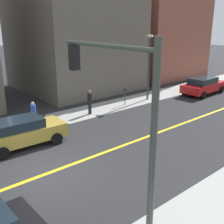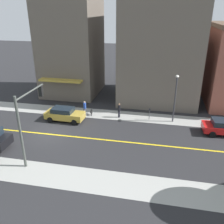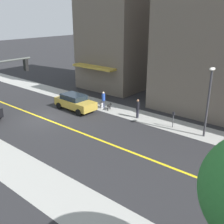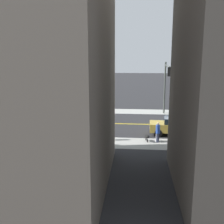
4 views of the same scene
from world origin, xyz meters
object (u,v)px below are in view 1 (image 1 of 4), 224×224
Objects in this scene: pedestrian_black_shirt at (90,101)px; pedestrian_blue_shirt at (33,114)px; fire_hydrant at (36,122)px; small_dog at (47,119)px; gold_sedan_left_curb at (23,132)px; traffic_light_mast at (122,103)px; street_lamp at (149,59)px; parking_meter at (125,94)px; red_sedan_left_curb at (203,85)px.

pedestrian_blue_shirt is at bearing 168.69° from pedestrian_black_shirt.
fire_hydrant reaches higher than small_dog.
gold_sedan_left_curb is 2.68× the size of pedestrian_blue_shirt.
traffic_light_mast is 11.58m from pedestrian_black_shirt.
parking_meter is at bearing -89.28° from street_lamp.
pedestrian_black_shirt is at bearing -88.86° from parking_meter.
street_lamp is at bearing -8.47° from pedestrian_black_shirt.
red_sedan_left_curb is at bearing 75.86° from parking_meter.
pedestrian_black_shirt is at bearing -89.04° from street_lamp.
red_sedan_left_curb is at bearing -110.42° from small_dog.
traffic_light_mast is at bearing -50.53° from street_lamp.
small_dog is at bearing 126.01° from pedestrian_blue_shirt.
parking_meter is 6.83m from small_dog.
gold_sedan_left_curb is at bearing -169.54° from pedestrian_black_shirt.
pedestrian_blue_shirt reaches higher than gold_sedan_left_curb.
red_sedan_left_curb is at bearing -18.99° from pedestrian_black_shirt.
parking_meter is at bearing 133.04° from pedestrian_blue_shirt.
red_sedan_left_curb is at bearing 83.41° from fire_hydrant.
traffic_light_mast reaches higher than red_sedan_left_curb.
pedestrian_black_shirt is at bearing 167.85° from red_sedan_left_curb.
traffic_light_mast is 1.36× the size of gold_sedan_left_curb.
gold_sedan_left_curb is at bearing -76.80° from parking_meter.
gold_sedan_left_curb reaches higher than small_dog.
parking_meter is at bearing -102.55° from small_dog.
fire_hydrant is 10.27m from traffic_light_mast.
street_lamp is at bearing 91.22° from fire_hydrant.
pedestrian_black_shirt is (0.14, 4.18, 0.07)m from pedestrian_blue_shirt.
traffic_light_mast reaches higher than gold_sedan_left_curb.
street_lamp is 6.52× the size of small_dog.
pedestrian_black_shirt reaches higher than small_dog.
pedestrian_blue_shirt is at bearing 55.46° from gold_sedan_left_curb.
gold_sedan_left_curb reaches higher than parking_meter.
pedestrian_blue_shirt is at bearing -90.51° from parking_meter.
traffic_light_mast is 3.45× the size of pedestrian_black_shirt.
street_lamp is 1.21× the size of gold_sedan_left_curb.
pedestrian_blue_shirt is (-0.03, -10.28, -2.51)m from street_lamp.
small_dog is (0.08, -9.44, -2.97)m from street_lamp.
traffic_light_mast is 1.23× the size of red_sedan_left_curb.
pedestrian_blue_shirt reaches higher than red_sedan_left_curb.
gold_sedan_left_curb is (0.22, -17.16, 0.01)m from red_sedan_left_curb.
parking_meter is at bearing 15.28° from gold_sedan_left_curb.
street_lamp is at bearing 133.35° from pedestrian_blue_shirt.
pedestrian_black_shirt is 3.38m from small_dog.
fire_hydrant is 7.66m from parking_meter.
red_sedan_left_curb is (-7.70, 16.99, -3.20)m from traffic_light_mast.
parking_meter is 13.68m from traffic_light_mast.
fire_hydrant is at bearing 172.17° from pedestrian_black_shirt.
fire_hydrant is 0.55× the size of parking_meter.
small_dog is at bearing -89.64° from parking_meter.
red_sedan_left_curb reaches higher than small_dog.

